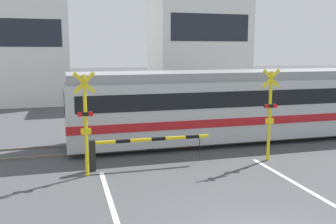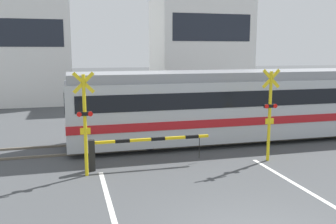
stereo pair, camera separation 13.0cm
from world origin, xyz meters
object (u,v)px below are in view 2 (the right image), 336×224
object	(u,v)px
crossing_barrier_near	(126,146)
crossing_barrier_far	(184,115)
crossing_signal_right	(270,111)
pedestrian	(147,106)
commuter_train	(260,102)
crossing_signal_left	(85,119)

from	to	relation	value
crossing_barrier_near	crossing_barrier_far	size ratio (longest dim) A/B	1.00
crossing_barrier_near	crossing_signal_right	world-z (taller)	crossing_signal_right
pedestrian	commuter_train	bearing A→B (deg)	-46.36
crossing_signal_left	crossing_signal_right	size ratio (longest dim) A/B	1.00
crossing_barrier_far	crossing_barrier_near	bearing A→B (deg)	-124.57
crossing_signal_left	crossing_signal_right	world-z (taller)	same
commuter_train	crossing_barrier_near	world-z (taller)	commuter_train
commuter_train	crossing_signal_right	bearing A→B (deg)	-113.25
crossing_barrier_far	pedestrian	xyz separation A→B (m)	(-1.50, 1.81, 0.24)
crossing_signal_left	crossing_barrier_near	bearing A→B (deg)	18.75
pedestrian	crossing_barrier_near	bearing A→B (deg)	-107.16
commuter_train	crossing_signal_right	xyz separation A→B (m)	(-1.39, -3.23, 0.18)
crossing_barrier_near	crossing_barrier_far	bearing A→B (deg)	55.43
crossing_signal_right	pedestrian	xyz separation A→B (m)	(-2.85, 7.68, -0.84)
commuter_train	crossing_barrier_far	bearing A→B (deg)	136.12
crossing_signal_right	pedestrian	distance (m)	8.23
crossing_barrier_far	pedestrian	distance (m)	2.36
crossing_barrier_near	pedestrian	bearing A→B (deg)	72.84
commuter_train	crossing_signal_right	size ratio (longest dim) A/B	5.11
commuter_train	crossing_barrier_near	distance (m)	7.09
crossing_barrier_near	pedestrian	distance (m)	7.56
crossing_barrier_far	crossing_signal_right	size ratio (longest dim) A/B	1.27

